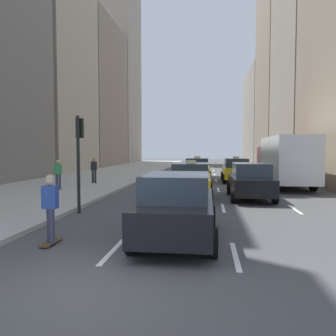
# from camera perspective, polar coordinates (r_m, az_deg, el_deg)

# --- Properties ---
(ground_plane) EXTENTS (160.00, 160.00, 0.00)m
(ground_plane) POSITION_cam_1_polar(r_m,az_deg,el_deg) (6.09, -13.42, -19.63)
(ground_plane) COLOR #474749
(sidewalk_left) EXTENTS (8.00, 66.00, 0.15)m
(sidewalk_left) POSITION_cam_1_polar(r_m,az_deg,el_deg) (33.56, -8.56, -0.73)
(sidewalk_left) COLOR #ADAAA3
(sidewalk_left) RESTS_ON ground
(lane_markings) EXTENTS (5.72, 56.00, 0.01)m
(lane_markings) POSITION_cam_1_polar(r_m,az_deg,el_deg) (28.36, 8.21, -1.59)
(lane_markings) COLOR white
(lane_markings) RESTS_ON ground
(building_row_left) EXTENTS (6.00, 59.95, 37.35)m
(building_row_left) POSITION_cam_1_polar(r_m,az_deg,el_deg) (38.69, -19.45, 22.76)
(building_row_left) COLOR gray
(building_row_left) RESTS_ON ground
(building_row_right) EXTENTS (6.00, 65.67, 34.71)m
(building_row_right) POSITION_cam_1_polar(r_m,az_deg,el_deg) (39.48, 22.51, 17.31)
(building_row_right) COLOR gray
(building_row_right) RESTS_ON ground
(taxi_lead) EXTENTS (2.02, 4.40, 1.87)m
(taxi_lead) POSITION_cam_1_polar(r_m,az_deg,el_deg) (24.38, 11.72, -0.33)
(taxi_lead) COLOR yellow
(taxi_lead) RESTS_ON ground
(taxi_second) EXTENTS (2.02, 4.40, 1.87)m
(taxi_second) POSITION_cam_1_polar(r_m,az_deg,el_deg) (24.50, 5.14, -0.26)
(taxi_second) COLOR yellow
(taxi_second) RESTS_ON ground
(taxi_third) EXTENTS (2.02, 4.40, 1.87)m
(taxi_third) POSITION_cam_1_polar(r_m,az_deg,el_deg) (15.53, 4.06, -2.25)
(taxi_third) COLOR yellow
(taxi_third) RESTS_ON ground
(sedan_black_near) EXTENTS (2.02, 4.42, 1.75)m
(sedan_black_near) POSITION_cam_1_polar(r_m,az_deg,el_deg) (8.55, 1.62, -6.68)
(sedan_black_near) COLOR black
(sedan_black_near) RESTS_ON ground
(sedan_silver_behind) EXTENTS (2.02, 4.42, 1.73)m
(sedan_silver_behind) POSITION_cam_1_polar(r_m,az_deg,el_deg) (16.10, 14.16, -2.16)
(sedan_silver_behind) COLOR black
(sedan_silver_behind) RESTS_ON ground
(box_truck) EXTENTS (2.58, 8.40, 3.15)m
(box_truck) POSITION_cam_1_polar(r_m,az_deg,el_deg) (22.09, 19.58, 1.34)
(box_truck) COLOR maroon
(box_truck) RESTS_ON ground
(skateboarder) EXTENTS (0.36, 0.80, 1.75)m
(skateboarder) POSITION_cam_1_polar(r_m,az_deg,el_deg) (8.64, -19.82, -6.25)
(skateboarder) COLOR brown
(skateboarder) RESTS_ON ground
(pedestrian_mid_block) EXTENTS (0.36, 0.22, 1.65)m
(pedestrian_mid_block) POSITION_cam_1_polar(r_m,az_deg,el_deg) (19.05, -18.60, -0.84)
(pedestrian_mid_block) COLOR #383D51
(pedestrian_mid_block) RESTS_ON sidewalk_left
(pedestrian_far_walking) EXTENTS (0.36, 0.22, 1.65)m
(pedestrian_far_walking) POSITION_cam_1_polar(r_m,az_deg,el_deg) (22.18, -12.77, -0.21)
(pedestrian_far_walking) COLOR #23232D
(pedestrian_far_walking) RESTS_ON sidewalk_left
(traffic_light_pole) EXTENTS (0.24, 0.42, 3.60)m
(traffic_light_pole) POSITION_cam_1_polar(r_m,az_deg,el_deg) (12.54, -15.23, 3.34)
(traffic_light_pole) COLOR black
(traffic_light_pole) RESTS_ON ground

